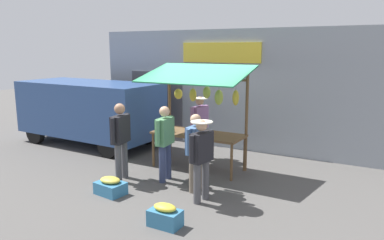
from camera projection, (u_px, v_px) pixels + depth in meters
name	position (u px, v px, depth m)	size (l,w,h in m)	color
ground_plane	(198.00, 168.00, 8.99)	(40.00, 40.00, 0.00)	#514F4C
street_backdrop	(233.00, 90.00, 10.57)	(9.00, 0.30, 3.40)	#8C939E
market_stall	(199.00, 105.00, 8.73)	(2.50, 1.46, 2.50)	brown
vendor_with_sunhat	(200.00, 122.00, 9.62)	(0.43, 0.69, 1.65)	#232328
shopper_with_ponytail	(196.00, 147.00, 7.44)	(0.22, 0.69, 1.59)	#726656
shopper_in_grey_tee	(121.00, 136.00, 8.03)	(0.31, 0.71, 1.71)	#4C4C51
shopper_in_striped_shirt	(165.00, 138.00, 8.00)	(0.26, 0.70, 1.66)	navy
shopper_with_shopping_bag	(202.00, 154.00, 6.89)	(0.41, 0.68, 1.59)	#4C4C51
parked_van	(86.00, 107.00, 11.18)	(4.44, 1.95, 1.88)	#2D4C84
produce_crate_near	(110.00, 186.00, 7.38)	(0.63, 0.48, 0.36)	teal
produce_crate_side	(165.00, 216.00, 6.04)	(0.53, 0.33, 0.39)	teal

